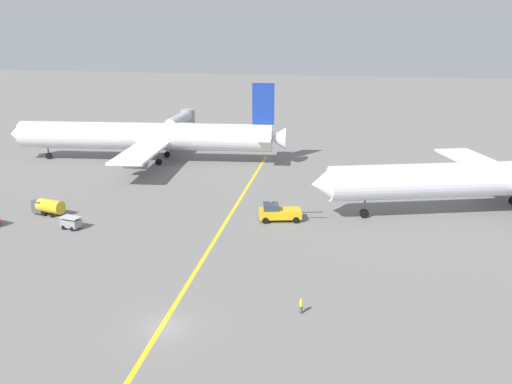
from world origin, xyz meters
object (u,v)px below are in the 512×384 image
gse_baggage_cart_near_cluster (71,223)px  jet_bridge (181,119)px  airliner_at_gate_left (147,137)px  gse_fuel_bowser_stubby (48,206)px  airliner_being_pushed (511,179)px  ground_crew_ramp_agent_by_cones (301,306)px  pushback_tug (279,212)px

gse_baggage_cart_near_cluster → jet_bridge: size_ratio=0.17×
airliner_at_gate_left → gse_fuel_bowser_stubby: (0.11, -35.21, -3.85)m
airliner_being_pushed → gse_baggage_cart_near_cluster: airliner_being_pushed is taller
ground_crew_ramp_agent_by_cones → gse_baggage_cart_near_cluster: bearing=155.7°
jet_bridge → ground_crew_ramp_agent_by_cones: bearing=-62.2°
gse_baggage_cart_near_cluster → jet_bridge: (-10.21, 68.61, 3.33)m
airliner_at_gate_left → airliner_being_pushed: (66.26, -18.31, 0.01)m
gse_baggage_cart_near_cluster → gse_fuel_bowser_stubby: (-6.51, 4.38, 0.47)m
gse_baggage_cart_near_cluster → jet_bridge: 69.45m
airliner_at_gate_left → gse_fuel_bowser_stubby: airliner_at_gate_left is taller
airliner_at_gate_left → jet_bridge: 29.25m
airliner_being_pushed → ground_crew_ramp_agent_by_cones: 44.88m
pushback_tug → gse_baggage_cart_near_cluster: 28.80m
gse_baggage_cart_near_cluster → airliner_being_pushed: bearing=19.6°
ground_crew_ramp_agent_by_cones → airliner_at_gate_left: bearing=126.6°
airliner_at_gate_left → pushback_tug: 45.09m
airliner_at_gate_left → jet_bridge: airliner_at_gate_left is taller
gse_fuel_bowser_stubby → ground_crew_ramp_agent_by_cones: size_ratio=3.31×
airliner_at_gate_left → airliner_being_pushed: 68.74m
pushback_tug → ground_crew_ramp_agent_by_cones: (7.10, -25.26, -0.40)m
airliner_at_gate_left → gse_fuel_bowser_stubby: 35.42m
pushback_tug → ground_crew_ramp_agent_by_cones: bearing=-74.3°
gse_baggage_cart_near_cluster → ground_crew_ramp_agent_by_cones: 37.47m
airliner_being_pushed → gse_baggage_cart_near_cluster: (-59.64, -21.29, -4.33)m
airliner_being_pushed → ground_crew_ramp_agent_by_cones: airliner_being_pushed is taller
pushback_tug → jet_bridge: (-37.27, 58.74, 2.99)m
gse_fuel_bowser_stubby → jet_bridge: (-3.70, 64.23, 2.86)m
pushback_tug → airliner_being_pushed: bearing=19.3°
ground_crew_ramp_agent_by_cones → jet_bridge: 95.06m
jet_bridge → gse_fuel_bowser_stubby: bearing=-86.7°
gse_baggage_cart_near_cluster → jet_bridge: jet_bridge is taller
gse_fuel_bowser_stubby → ground_crew_ramp_agent_by_cones: 45.23m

